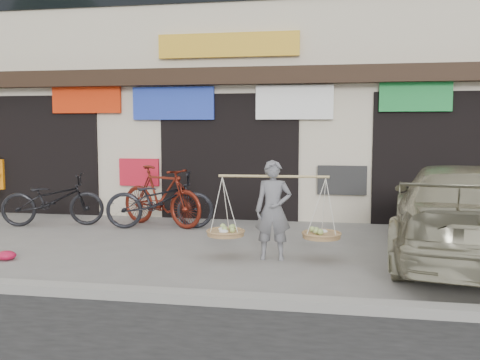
% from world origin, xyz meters
% --- Properties ---
extents(ground, '(70.00, 70.00, 0.00)m').
position_xyz_m(ground, '(0.00, 0.00, 0.00)').
color(ground, gray).
rests_on(ground, ground).
extents(kerb, '(70.00, 0.25, 0.12)m').
position_xyz_m(kerb, '(0.00, -2.00, 0.06)').
color(kerb, gray).
rests_on(kerb, ground).
extents(shophouse_block, '(14.00, 6.32, 7.00)m').
position_xyz_m(shophouse_block, '(-0.00, 6.42, 3.45)').
color(shophouse_block, beige).
rests_on(shophouse_block, ground).
extents(street_vendor, '(2.00, 0.64, 1.50)m').
position_xyz_m(street_vendor, '(1.35, 0.15, 0.68)').
color(street_vendor, slate).
rests_on(street_vendor, ground).
extents(bike_0, '(2.13, 1.27, 1.06)m').
position_xyz_m(bike_0, '(-3.35, 2.12, 0.53)').
color(bike_0, black).
rests_on(bike_0, ground).
extents(bike_1, '(2.09, 1.32, 1.22)m').
position_xyz_m(bike_1, '(-1.18, 2.46, 0.61)').
color(bike_1, maroon).
rests_on(bike_1, ground).
extents(bike_2, '(2.22, 1.15, 1.11)m').
position_xyz_m(bike_2, '(-1.13, 2.24, 0.55)').
color(bike_2, black).
rests_on(bike_2, ground).
extents(suv, '(2.72, 5.22, 1.44)m').
position_xyz_m(suv, '(4.16, 0.62, 0.72)').
color(suv, '#ABA78A').
rests_on(suv, ground).
extents(red_bag, '(0.31, 0.25, 0.14)m').
position_xyz_m(red_bag, '(-2.59, -0.62, 0.07)').
color(red_bag, '#BC1138').
rests_on(red_bag, ground).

